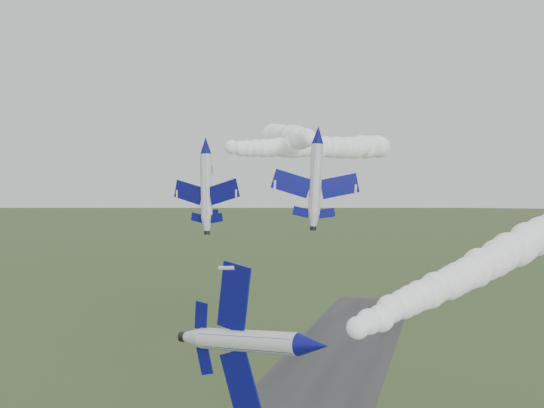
% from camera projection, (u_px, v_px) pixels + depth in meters
% --- Properties ---
extents(jet_lead, '(7.73, 13.86, 11.78)m').
position_uv_depth(jet_lead, '(313.00, 346.00, 42.07)').
color(jet_lead, silver).
extents(smoke_trail_jet_lead, '(24.77, 55.40, 4.96)m').
position_uv_depth(smoke_trail_jet_lead, '(484.00, 264.00, 67.14)').
color(smoke_trail_jet_lead, white).
extents(jet_pair_left, '(9.94, 11.54, 2.90)m').
position_uv_depth(jet_pair_left, '(205.00, 145.00, 72.62)').
color(jet_pair_left, silver).
extents(smoke_trail_jet_pair_left, '(20.89, 56.33, 4.48)m').
position_uv_depth(smoke_trail_jet_pair_left, '(323.00, 148.00, 99.74)').
color(smoke_trail_jet_pair_left, white).
extents(jet_pair_right, '(10.08, 11.57, 3.00)m').
position_uv_depth(jet_pair_right, '(318.00, 134.00, 69.34)').
color(jet_pair_right, silver).
extents(smoke_trail_jet_pair_right, '(25.23, 52.53, 5.25)m').
position_uv_depth(smoke_trail_jet_pair_right, '(288.00, 138.00, 99.14)').
color(smoke_trail_jet_pair_right, white).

